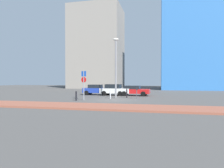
% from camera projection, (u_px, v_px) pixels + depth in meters
% --- Properties ---
extents(ground_plane, '(120.00, 120.00, 0.00)m').
position_uv_depth(ground_plane, '(114.00, 100.00, 21.67)').
color(ground_plane, '#4C4947').
extents(sidewalk_brick, '(40.00, 3.36, 0.14)m').
position_uv_depth(sidewalk_brick, '(96.00, 106.00, 15.54)').
color(sidewalk_brick, '#93513D').
rests_on(sidewalk_brick, ground).
extents(parked_car_blue, '(4.04, 1.97, 1.47)m').
position_uv_depth(parked_car_blue, '(97.00, 90.00, 28.99)').
color(parked_car_blue, '#1E389E').
rests_on(parked_car_blue, ground).
extents(parked_car_white, '(4.16, 2.01, 1.54)m').
position_uv_depth(parked_car_white, '(115.00, 90.00, 28.15)').
color(parked_car_white, white).
rests_on(parked_car_white, ground).
extents(parked_car_red, '(4.64, 2.16, 1.36)m').
position_uv_depth(parked_car_red, '(133.00, 90.00, 27.53)').
color(parked_car_red, red).
rests_on(parked_car_red, ground).
extents(parking_sign_post, '(0.59, 0.16, 3.07)m').
position_uv_depth(parking_sign_post, '(84.00, 82.00, 21.24)').
color(parking_sign_post, gray).
rests_on(parking_sign_post, ground).
extents(parking_meter, '(0.18, 0.14, 1.28)m').
position_uv_depth(parking_meter, '(137.00, 91.00, 22.75)').
color(parking_meter, '#4C4C51').
rests_on(parking_meter, ground).
extents(street_lamp, '(0.70, 0.36, 7.13)m').
position_uv_depth(street_lamp, '(116.00, 63.00, 24.35)').
color(street_lamp, gray).
rests_on(street_lamp, ground).
extents(traffic_bollard_near, '(0.14, 0.14, 1.06)m').
position_uv_depth(traffic_bollard_near, '(127.00, 93.00, 24.06)').
color(traffic_bollard_near, black).
rests_on(traffic_bollard_near, ground).
extents(traffic_bollard_mid, '(0.13, 0.13, 1.00)m').
position_uv_depth(traffic_bollard_mid, '(110.00, 94.00, 22.93)').
color(traffic_bollard_mid, '#B7B7BC').
rests_on(traffic_bollard_mid, ground).
extents(traffic_bollard_far, '(0.16, 0.16, 0.96)m').
position_uv_depth(traffic_bollard_far, '(76.00, 96.00, 20.78)').
color(traffic_bollard_far, black).
rests_on(traffic_bollard_far, ground).
extents(building_colorful_midrise, '(15.82, 12.40, 23.30)m').
position_uv_depth(building_colorful_midrise, '(197.00, 39.00, 46.88)').
color(building_colorful_midrise, '#3372BF').
rests_on(building_colorful_midrise, ground).
extents(building_under_construction, '(13.41, 10.86, 21.70)m').
position_uv_depth(building_under_construction, '(97.00, 48.00, 55.30)').
color(building_under_construction, gray).
rests_on(building_under_construction, ground).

